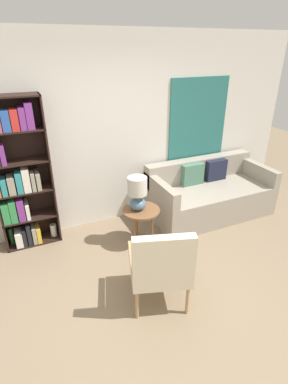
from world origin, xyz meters
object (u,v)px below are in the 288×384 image
couch (208,194)px  table_lamp (137,192)px  bookshelf (18,179)px  armchair (161,264)px  side_table (141,213)px

couch → table_lamp: (-1.37, -0.30, 0.45)m
bookshelf → couch: 2.84m
couch → table_lamp: table_lamp is taller
bookshelf → armchair: 2.12m
armchair → side_table: (0.28, 1.11, -0.07)m
armchair → side_table: armchair is taller
bookshelf → armchair: size_ratio=2.09×
table_lamp → armchair: bearing=-101.8°
side_table → table_lamp: bearing=145.2°
bookshelf → couch: (2.75, -0.30, -0.65)m
armchair → couch: bearing=41.8°
bookshelf → table_lamp: bookshelf is taller
bookshelf → table_lamp: 1.51m
armchair → table_lamp: (0.24, 1.14, 0.23)m
couch → table_lamp: size_ratio=4.16×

